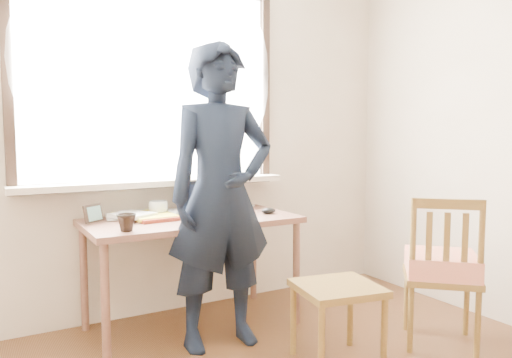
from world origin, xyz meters
TOP-DOWN VIEW (x-y plane):
  - room_shell at (-0.02, 0.20)m, footprint 3.52×4.02m
  - desk at (-0.07, 1.63)m, footprint 1.34×0.67m
  - laptop at (0.03, 1.60)m, footprint 0.37×0.31m
  - mug_white at (-0.23, 1.82)m, footprint 0.14×0.14m
  - mug_dark at (-0.55, 1.41)m, footprint 0.15×0.15m
  - mouse at (0.45, 1.53)m, footprint 0.10×0.07m
  - desk_clutter at (-0.27, 1.74)m, footprint 0.55×0.42m
  - book_a at (-0.43, 1.86)m, footprint 0.24×0.30m
  - book_b at (0.32, 1.87)m, footprint 0.27×0.28m
  - picture_frame at (-0.66, 1.73)m, footprint 0.12×0.09m
  - work_chair at (0.42, 0.75)m, footprint 0.50×0.48m
  - side_chair at (1.11, 0.63)m, footprint 0.58×0.58m
  - person at (-0.02, 1.30)m, footprint 0.67×0.46m

SIDE VIEW (x-z plane):
  - work_chair at x=0.42m, z-range 0.15..0.59m
  - side_chair at x=1.11m, z-range 0.02..0.92m
  - desk at x=-0.07m, z-range 0.29..1.00m
  - book_b at x=0.32m, z-range 0.72..0.74m
  - book_a at x=-0.43m, z-range 0.72..0.75m
  - desk_clutter at x=-0.27m, z-range 0.72..0.75m
  - mouse at x=0.45m, z-range 0.72..0.76m
  - mug_dark at x=-0.55m, z-range 0.72..0.82m
  - mug_white at x=-0.23m, z-range 0.72..0.82m
  - laptop at x=0.03m, z-range 0.66..0.89m
  - picture_frame at x=-0.66m, z-range 0.72..0.83m
  - person at x=-0.02m, z-range 0.00..1.79m
  - room_shell at x=-0.02m, z-range 0.33..2.94m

